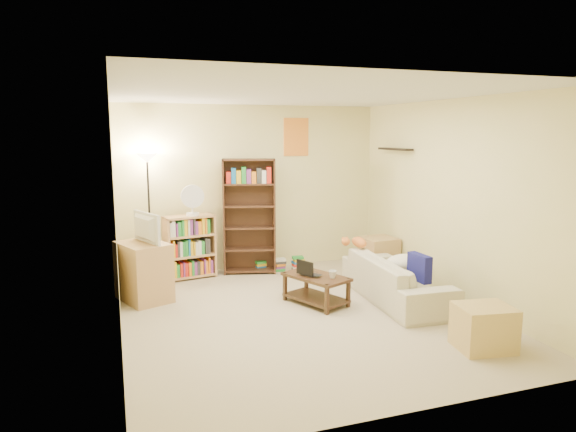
{
  "coord_description": "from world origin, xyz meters",
  "views": [
    {
      "loc": [
        -1.99,
        -5.34,
        2.08
      ],
      "look_at": [
        0.06,
        0.69,
        1.05
      ],
      "focal_mm": 32.0,
      "sensor_mm": 36.0,
      "label": 1
    }
  ],
  "objects": [
    {
      "name": "room",
      "position": [
        0.0,
        0.01,
        1.62
      ],
      "size": [
        4.5,
        4.54,
        2.52
      ],
      "color": "tan",
      "rests_on": "ground"
    },
    {
      "name": "sofa",
      "position": [
        1.3,
        0.12,
        0.27
      ],
      "size": [
        1.93,
        0.93,
        0.54
      ],
      "primitive_type": "imported",
      "rotation": [
        0.0,
        0.0,
        1.51
      ],
      "color": "beige",
      "rests_on": "ground"
    },
    {
      "name": "navy_pillow",
      "position": [
        1.37,
        -0.28,
        0.52
      ],
      "size": [
        0.12,
        0.36,
        0.32
      ],
      "primitive_type": "cube",
      "rotation": [
        0.0,
        0.0,
        1.61
      ],
      "color": "navy",
      "rests_on": "sofa"
    },
    {
      "name": "cream_blanket",
      "position": [
        1.44,
        0.16,
        0.46
      ],
      "size": [
        0.5,
        0.35,
        0.21
      ],
      "primitive_type": "ellipsoid",
      "color": "white",
      "rests_on": "sofa"
    },
    {
      "name": "tabby_cat",
      "position": [
        1.1,
        0.84,
        0.61
      ],
      "size": [
        0.42,
        0.17,
        0.15
      ],
      "color": "orange",
      "rests_on": "sofa"
    },
    {
      "name": "coffee_table",
      "position": [
        0.29,
        0.31,
        0.22
      ],
      "size": [
        0.74,
        0.92,
        0.36
      ],
      "rotation": [
        0.0,
        0.0,
        0.43
      ],
      "color": "#3A2816",
      "rests_on": "ground"
    },
    {
      "name": "laptop",
      "position": [
        0.25,
        0.35,
        0.37
      ],
      "size": [
        0.49,
        0.48,
        0.02
      ],
      "primitive_type": "imported",
      "rotation": [
        0.0,
        0.0,
        2.27
      ],
      "color": "black",
      "rests_on": "coffee_table"
    },
    {
      "name": "laptop_screen",
      "position": [
        0.14,
        0.3,
        0.47
      ],
      "size": [
        0.12,
        0.25,
        0.18
      ],
      "primitive_type": "cube",
      "rotation": [
        0.0,
        0.0,
        0.43
      ],
      "color": "white",
      "rests_on": "laptop"
    },
    {
      "name": "mug",
      "position": [
        0.44,
        0.13,
        0.41
      ],
      "size": [
        0.17,
        0.17,
        0.09
      ],
      "primitive_type": "imported",
      "rotation": [
        0.0,
        0.0,
        0.39
      ],
      "color": "silver",
      "rests_on": "coffee_table"
    },
    {
      "name": "tv_remote",
      "position": [
        0.26,
        0.59,
        0.37
      ],
      "size": [
        0.13,
        0.14,
        0.02
      ],
      "primitive_type": "cube",
      "rotation": [
        0.0,
        0.0,
        0.73
      ],
      "color": "black",
      "rests_on": "coffee_table"
    },
    {
      "name": "tv_stand",
      "position": [
        -1.7,
        1.13,
        0.37
      ],
      "size": [
        0.71,
        0.82,
        0.74
      ],
      "primitive_type": "cube",
      "rotation": [
        0.0,
        0.0,
        0.39
      ],
      "color": "tan",
      "rests_on": "ground"
    },
    {
      "name": "television",
      "position": [
        -1.7,
        1.13,
        0.92
      ],
      "size": [
        0.71,
        0.54,
        0.38
      ],
      "primitive_type": "imported",
      "rotation": [
        0.0,
        0.0,
        1.96
      ],
      "color": "black",
      "rests_on": "tv_stand"
    },
    {
      "name": "tall_bookshelf",
      "position": [
        -0.12,
        1.94,
        0.9
      ],
      "size": [
        0.81,
        0.44,
        1.71
      ],
      "rotation": [
        0.0,
        0.0,
        -0.25
      ],
      "color": "#462A1A",
      "rests_on": "ground"
    },
    {
      "name": "short_bookshelf",
      "position": [
        -1.01,
        1.95,
        0.46
      ],
      "size": [
        0.76,
        0.41,
        0.92
      ],
      "rotation": [
        0.0,
        0.0,
        0.19
      ],
      "color": "tan",
      "rests_on": "ground"
    },
    {
      "name": "desk_fan",
      "position": [
        -0.96,
        1.91,
        1.15
      ],
      "size": [
        0.33,
        0.18,
        0.44
      ],
      "color": "white",
      "rests_on": "short_bookshelf"
    },
    {
      "name": "floor_lamp",
      "position": [
        -1.54,
        2.05,
        1.44
      ],
      "size": [
        0.31,
        0.31,
        1.81
      ],
      "color": "black",
      "rests_on": "ground"
    },
    {
      "name": "side_table",
      "position": [
        1.72,
        1.33,
        0.27
      ],
      "size": [
        0.5,
        0.5,
        0.54
      ],
      "primitive_type": "cube",
      "rotation": [
        0.0,
        0.0,
        0.07
      ],
      "color": "tan",
      "rests_on": "ground"
    },
    {
      "name": "end_cabinet",
      "position": [
        1.34,
        -1.47,
        0.22
      ],
      "size": [
        0.58,
        0.51,
        0.43
      ],
      "primitive_type": "cube",
      "rotation": [
        0.0,
        0.0,
        -0.16
      ],
      "color": "tan",
      "rests_on": "ground"
    },
    {
      "name": "book_stacks",
      "position": [
        0.37,
        1.9,
        0.1
      ],
      "size": [
        0.72,
        0.33,
        0.22
      ],
      "color": "red",
      "rests_on": "ground"
    }
  ]
}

